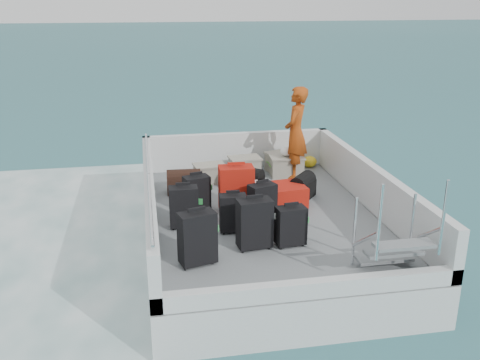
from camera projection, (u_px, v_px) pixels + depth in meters
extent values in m
plane|color=#195159|center=(264.00, 250.00, 8.46)|extent=(160.00, 160.00, 0.00)
cube|color=silver|center=(264.00, 233.00, 8.36)|extent=(3.60, 5.00, 0.60)
cube|color=slate|center=(264.00, 215.00, 8.26)|extent=(3.30, 4.70, 0.02)
cube|color=silver|center=(150.00, 200.00, 7.85)|extent=(0.14, 5.00, 0.70)
cube|color=silver|center=(371.00, 186.00, 8.44)|extent=(0.14, 5.00, 0.70)
cube|color=silver|center=(237.00, 150.00, 10.40)|extent=(3.60, 0.14, 0.70)
cube|color=silver|center=(312.00, 289.00, 5.96)|extent=(3.60, 0.14, 0.20)
cylinder|color=silver|center=(148.00, 175.00, 7.72)|extent=(0.04, 4.80, 0.04)
cube|color=black|center=(197.00, 239.00, 6.62)|extent=(0.50, 0.37, 0.69)
cube|color=black|center=(184.00, 207.00, 7.70)|extent=(0.42, 0.25, 0.62)
cube|color=black|center=(197.00, 194.00, 8.30)|extent=(0.44, 0.33, 0.57)
cube|color=black|center=(254.00, 224.00, 7.05)|extent=(0.48, 0.31, 0.68)
cube|color=black|center=(233.00, 214.00, 7.56)|extent=(0.39, 0.24, 0.56)
cube|color=#AB1A0D|center=(236.00, 189.00, 8.27)|extent=(0.54, 0.33, 0.73)
cube|color=black|center=(291.00, 226.00, 7.15)|extent=(0.42, 0.28, 0.55)
cube|color=black|center=(262.00, 202.00, 7.96)|extent=(0.46, 0.35, 0.57)
cube|color=#AB1A0D|center=(278.00, 196.00, 8.55)|extent=(0.90, 0.65, 0.33)
cube|color=gray|center=(209.00, 174.00, 9.62)|extent=(0.55, 0.41, 0.31)
cube|color=gray|center=(245.00, 167.00, 10.00)|extent=(0.57, 0.42, 0.32)
cube|color=gray|center=(286.00, 167.00, 9.97)|extent=(0.61, 0.44, 0.36)
cube|color=gray|center=(282.00, 162.00, 10.26)|extent=(0.66, 0.55, 0.34)
ellipsoid|color=gold|center=(310.00, 162.00, 10.51)|extent=(0.28, 0.26, 0.22)
ellipsoid|color=white|center=(287.00, 153.00, 9.88)|extent=(0.24, 0.24, 0.18)
imported|color=#E55715|center=(296.00, 133.00, 9.70)|extent=(0.67, 0.74, 1.68)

